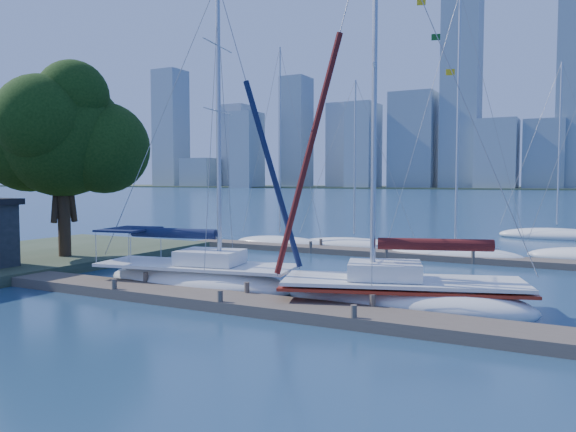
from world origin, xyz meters
The scene contains 12 objects.
ground centered at (0.00, 0.00, 0.00)m, with size 700.00×700.00×0.00m, color #17334C.
near_dock centered at (0.00, 0.00, 0.20)m, with size 26.00×2.00×0.40m, color brown.
far_dock centered at (2.00, 16.00, 0.18)m, with size 30.00×1.80×0.36m, color brown.
shore centered at (-17.00, 3.00, 0.25)m, with size 12.00×22.00×0.50m, color #38472D.
far_shore centered at (0.00, 320.00, 0.00)m, with size 800.00×100.00×1.50m, color #38472D.
tree centered at (-13.89, 4.46, 7.24)m, with size 8.69×7.90×10.97m.
sailboat_navy centered at (-3.37, 2.29, 0.98)m, with size 9.63×4.48×13.47m.
sailboat_maroon centered at (5.53, 2.62, 1.15)m, with size 9.74×5.71×15.40m.
bg_boat_0 centered at (-7.50, 17.59, 0.28)m, with size 7.33×3.44×14.21m.
bg_boat_1 centered at (-2.33, 18.64, 0.25)m, with size 8.26×2.29×11.73m.
bg_boat_3 centered at (4.77, 16.57, 0.30)m, with size 8.25×4.97×15.90m.
bg_boat_7 centered at (9.69, 32.30, 0.29)m, with size 9.05×5.09×14.33m.
Camera 1 is at (11.09, -17.14, 4.68)m, focal length 35.00 mm.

